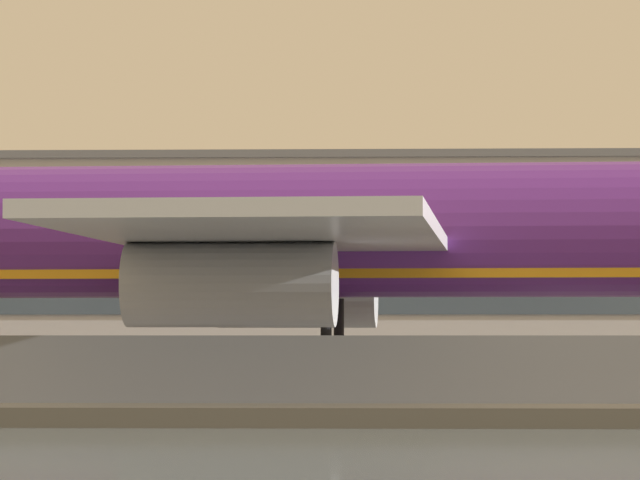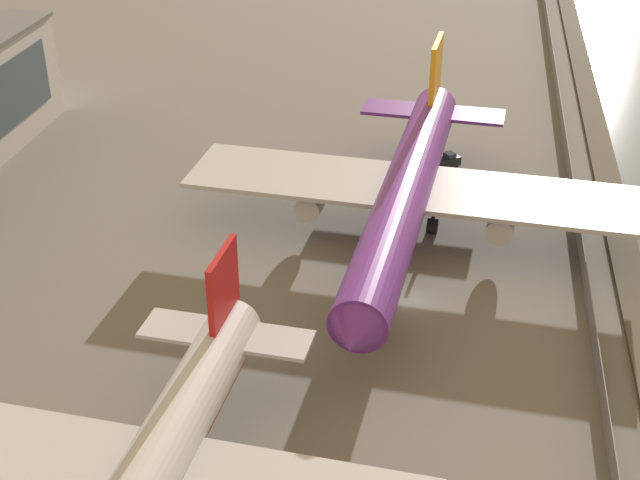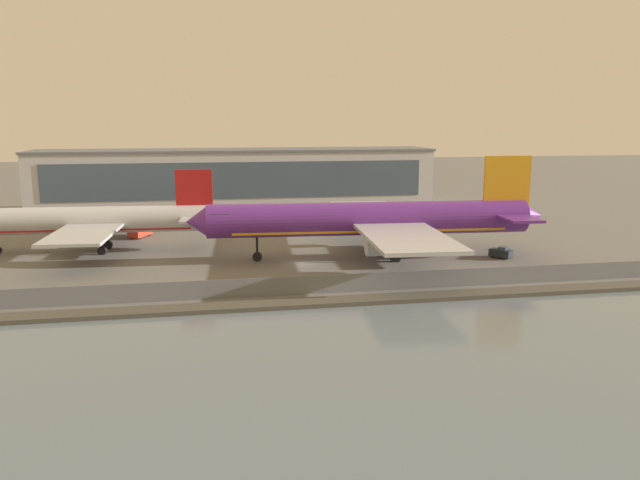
{
  "view_description": "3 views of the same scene",
  "coord_description": "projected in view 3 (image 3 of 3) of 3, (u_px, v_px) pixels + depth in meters",
  "views": [
    {
      "loc": [
        15.6,
        -67.37,
        2.41
      ],
      "look_at": [
        13.2,
        1.12,
        5.69
      ],
      "focal_mm": 105.0,
      "sensor_mm": 36.0,
      "label": 1
    },
    {
      "loc": [
        -69.42,
        -3.8,
        46.24
      ],
      "look_at": [
        4.18,
        9.36,
        3.2
      ],
      "focal_mm": 50.0,
      "sensor_mm": 36.0,
      "label": 2
    },
    {
      "loc": [
        -13.54,
        -86.93,
        20.36
      ],
      "look_at": [
        2.94,
        2.53,
        2.91
      ],
      "focal_mm": 35.0,
      "sensor_mm": 36.0,
      "label": 3
    }
  ],
  "objects": [
    {
      "name": "perimeter_fence",
      "position": [
        324.0,
        284.0,
        74.54
      ],
      "size": [
        280.0,
        0.1,
        2.24
      ],
      "color": "slate",
      "rests_on": "ground"
    },
    {
      "name": "shoreline_seawall",
      "position": [
        331.0,
        302.0,
        70.35
      ],
      "size": [
        320.0,
        3.0,
        0.5
      ],
      "color": "#474238",
      "rests_on": "ground"
    },
    {
      "name": "passenger_jet_silver",
      "position": [
        90.0,
        221.0,
        97.42
      ],
      "size": [
        43.5,
        37.25,
        12.92
      ],
      "color": "silver",
      "rests_on": "ground"
    },
    {
      "name": "cargo_jet_purple",
      "position": [
        375.0,
        220.0,
        92.74
      ],
      "size": [
        53.96,
        46.5,
        15.3
      ],
      "color": "#602889",
      "rests_on": "ground"
    },
    {
      "name": "terminal_building",
      "position": [
        237.0,
        179.0,
        145.08
      ],
      "size": [
        91.07,
        15.89,
        13.91
      ],
      "color": "#B2B2B7",
      "rests_on": "ground"
    },
    {
      "name": "baggage_tug",
      "position": [
        501.0,
        253.0,
        93.77
      ],
      "size": [
        3.25,
        3.5,
        1.8
      ],
      "color": "#1E2328",
      "rests_on": "ground"
    },
    {
      "name": "ops_van",
      "position": [
        140.0,
        230.0,
        110.45
      ],
      "size": [
        4.05,
        5.6,
        2.48
      ],
      "color": "red",
      "rests_on": "ground"
    },
    {
      "name": "ground_plane",
      "position": [
        303.0,
        264.0,
        90.2
      ],
      "size": [
        500.0,
        500.0,
        0.0
      ],
      "primitive_type": "plane",
      "color": "#66635E"
    }
  ]
}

